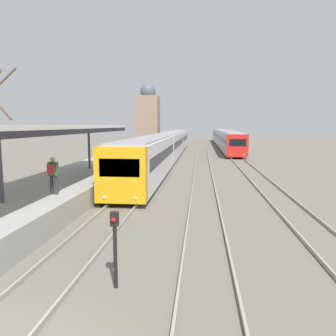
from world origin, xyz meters
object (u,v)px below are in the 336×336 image
person_on_platform (53,173)px  signal_post_near (115,241)px  train_near (169,144)px  train_far (224,137)px

person_on_platform → signal_post_near: 7.43m
person_on_platform → signal_post_near: bearing=-53.9°
train_near → signal_post_near: 31.72m
signal_post_near → train_far: bearing=83.4°
train_near → train_far: 25.45m
train_near → train_far: (8.24, 24.08, -0.03)m
train_far → signal_post_near: bearing=-96.6°
train_near → signal_post_near: (1.80, -31.66, -0.53)m
person_on_platform → train_far: (10.78, 49.78, -0.30)m
signal_post_near → train_near: bearing=93.3°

